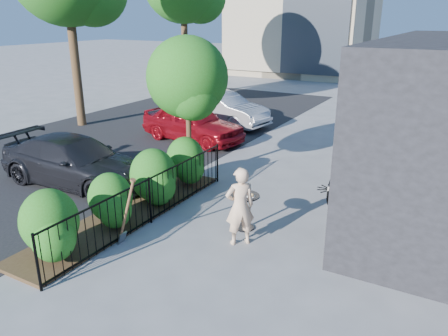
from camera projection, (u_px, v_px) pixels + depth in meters
The scene contains 12 objects.
ground at pixel (207, 238), 9.25m from camera, with size 120.00×120.00×0.00m, color gray.
fence at pixel (150, 200), 9.76m from camera, with size 0.05×6.05×1.10m.
planting_bed at pixel (128, 214), 10.25m from camera, with size 1.30×6.00×0.08m, color #382616.
shrubs at pixel (132, 188), 10.07m from camera, with size 1.10×5.60×1.24m.
patio_tree at pixel (189, 83), 11.64m from camera, with size 2.20×2.20×3.94m.
street at pixel (79, 153), 14.96m from camera, with size 9.00×30.00×0.01m, color black.
cafe_table at pixel (245, 205), 9.50m from camera, with size 0.63×0.63×0.85m.
woman at pixel (240, 206), 8.78m from camera, with size 0.60×0.40×1.66m, color beige.
shovel at pixel (126, 215), 8.74m from camera, with size 0.53×0.20×1.54m.
car_red at pixel (193, 123), 16.20m from camera, with size 1.65×4.11×1.40m, color maroon.
car_silver at pixel (221, 109), 18.61m from camera, with size 1.49×4.29×1.41m, color #A5A5AA.
car_darkgrey at pixel (75, 161), 12.02m from camera, with size 1.85×4.56×1.32m, color black.
Camera 1 is at (4.35, -7.01, 4.46)m, focal length 35.00 mm.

